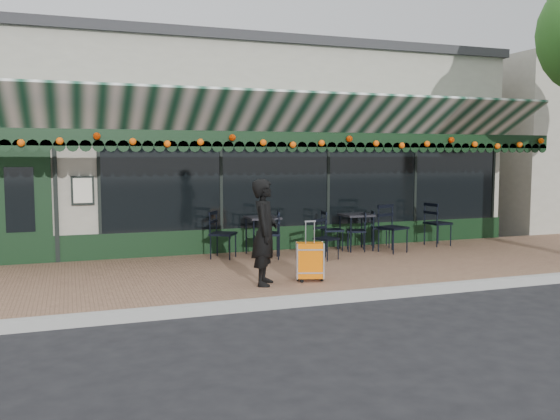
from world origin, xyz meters
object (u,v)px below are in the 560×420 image
object	(u,v)px
woman	(265,232)
chair_a_extra	(438,224)
chair_b_left	(268,234)
chair_solo	(223,234)
chair_b_front	(326,239)
suitcase	(310,261)
chair_a_front	(393,228)
chair_a_right	(380,229)
cafe_table_a	(357,218)
chair_b_right	(332,231)
chair_a_left	(356,231)
cafe_table_b	(262,221)

from	to	relation	value
woman	chair_a_extra	distance (m)	5.57
chair_b_left	chair_solo	distance (m)	0.88
chair_b_front	suitcase	bearing A→B (deg)	-147.04
chair_a_front	chair_a_extra	size ratio (longest dim) A/B	1.03
chair_solo	chair_a_front	bearing A→B (deg)	-65.20
chair_a_right	chair_b_left	size ratio (longest dim) A/B	0.85
cafe_table_a	chair_b_front	size ratio (longest dim) A/B	0.97
suitcase	chair_a_right	xyz separation A→B (m)	(2.85, 2.81, 0.08)
chair_a_extra	suitcase	bearing A→B (deg)	113.42
woman	cafe_table_a	bearing A→B (deg)	-23.52
woman	chair_b_right	bearing A→B (deg)	-16.81
chair_a_left	chair_a_right	xyz separation A→B (m)	(0.77, 0.33, -0.01)
cafe_table_a	chair_b_left	xyz separation A→B (m)	(-2.11, -0.36, -0.22)
woman	chair_a_front	xyz separation A→B (m)	(3.49, 2.08, -0.32)
chair_a_extra	chair_b_right	xyz separation A→B (m)	(-2.53, 0.13, -0.06)
chair_a_left	chair_b_right	size ratio (longest dim) A/B	0.98
chair_a_right	chair_b_front	distance (m)	2.09
chair_a_extra	chair_b_left	bearing A→B (deg)	86.50
cafe_table_a	chair_b_front	xyz separation A→B (m)	(-1.08, -0.86, -0.29)
chair_b_right	cafe_table_a	bearing A→B (deg)	-94.16
suitcase	cafe_table_b	xyz separation A→B (m)	(0.06, 2.65, 0.38)
chair_solo	chair_a_right	bearing A→B (deg)	-53.24
chair_solo	chair_b_left	bearing A→B (deg)	-79.16
cafe_table_a	cafe_table_b	size ratio (longest dim) A/B	0.99
chair_a_left	chair_b_left	world-z (taller)	chair_b_left
chair_a_left	chair_b_right	distance (m)	0.50
chair_a_left	chair_a_right	world-z (taller)	chair_a_left
woman	chair_b_front	xyz separation A→B (m)	(1.83, 1.74, -0.42)
woman	chair_b_left	size ratio (longest dim) A/B	1.74
suitcase	chair_b_left	xyz separation A→B (m)	(0.03, 2.22, 0.15)
chair_a_right	chair_solo	size ratio (longest dim) A/B	0.86
chair_a_right	suitcase	bearing A→B (deg)	154.32
chair_solo	suitcase	bearing A→B (deg)	-130.22
chair_a_front	chair_a_extra	world-z (taller)	chair_a_front
cafe_table_a	cafe_table_b	world-z (taller)	cafe_table_b
chair_b_left	chair_b_right	world-z (taller)	chair_b_left
chair_b_left	chair_solo	bearing A→B (deg)	-96.20
chair_a_extra	chair_solo	xyz separation A→B (m)	(-4.94, -0.01, -0.02)
suitcase	chair_b_right	size ratio (longest dim) A/B	1.13
chair_b_front	chair_b_left	bearing A→B (deg)	128.83
woman	chair_solo	bearing A→B (deg)	25.10
chair_b_front	chair_solo	bearing A→B (deg)	130.51
chair_a_left	chair_solo	world-z (taller)	chair_solo
chair_a_left	chair_b_front	world-z (taller)	chair_a_left
chair_b_front	cafe_table_a	bearing A→B (deg)	13.03
suitcase	cafe_table_b	distance (m)	2.68
woman	chair_solo	size ratio (longest dim) A/B	1.75
cafe_table_a	chair_a_right	distance (m)	0.79
chair_a_front	chair_b_front	bearing A→B (deg)	174.47
chair_a_left	cafe_table_b	bearing A→B (deg)	-71.77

